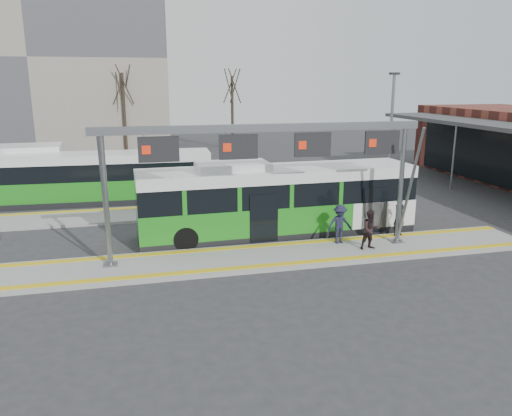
# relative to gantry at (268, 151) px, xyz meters

# --- Properties ---
(ground) EXTENTS (120.00, 120.00, 0.00)m
(ground) POSITION_rel_gantry_xyz_m (0.35, -0.25, -4.30)
(ground) COLOR #2D2D30
(ground) RESTS_ON ground
(platform_main) EXTENTS (22.00, 3.00, 0.15)m
(platform_main) POSITION_rel_gantry_xyz_m (0.35, -0.25, -4.22)
(platform_main) COLOR gray
(platform_main) RESTS_ON ground
(platform_second) EXTENTS (20.00, 3.00, 0.15)m
(platform_second) POSITION_rel_gantry_xyz_m (-3.65, 7.75, -4.22)
(platform_second) COLOR gray
(platform_second) RESTS_ON ground
(tactile_main) EXTENTS (22.00, 2.65, 0.02)m
(tactile_main) POSITION_rel_gantry_xyz_m (0.35, -0.25, -4.14)
(tactile_main) COLOR gold
(tactile_main) RESTS_ON platform_main
(tactile_second) EXTENTS (20.00, 0.35, 0.02)m
(tactile_second) POSITION_rel_gantry_xyz_m (-3.65, 8.90, -4.14)
(tactile_second) COLOR gold
(tactile_second) RESTS_ON platform_second
(gantry) EXTENTS (13.00, 1.68, 5.20)m
(gantry) POSITION_rel_gantry_xyz_m (0.00, 0.00, 0.00)
(gantry) COLOR slate
(gantry) RESTS_ON platform_main
(apartment_block) EXTENTS (24.50, 12.50, 18.40)m
(apartment_block) POSITION_rel_gantry_xyz_m (-13.65, 35.75, 4.91)
(apartment_block) COLOR gray
(apartment_block) RESTS_ON ground
(hero_bus) EXTENTS (12.72, 3.04, 3.48)m
(hero_bus) POSITION_rel_gantry_xyz_m (1.19, 2.78, -2.71)
(hero_bus) COLOR black
(hero_bus) RESTS_ON ground
(bg_bus_green) EXTENTS (11.74, 2.95, 2.91)m
(bg_bus_green) POSITION_rel_gantry_xyz_m (-6.53, 11.34, -2.86)
(bg_bus_green) COLOR black
(bg_bus_green) RESTS_ON ground
(passenger_a) EXTENTS (0.77, 0.63, 1.81)m
(passenger_a) POSITION_rel_gantry_xyz_m (6.35, 0.85, -3.24)
(passenger_a) COLOR black
(passenger_a) RESTS_ON platform_main
(passenger_b) EXTENTS (0.84, 0.68, 1.65)m
(passenger_b) POSITION_rel_gantry_xyz_m (4.28, -0.53, -3.33)
(passenger_b) COLOR black
(passenger_b) RESTS_ON platform_main
(passenger_c) EXTENTS (1.10, 0.64, 1.69)m
(passenger_c) POSITION_rel_gantry_xyz_m (3.34, 0.50, -3.30)
(passenger_c) COLOR #1C1D33
(passenger_c) RESTS_ON platform_main
(tree_left) EXTENTS (1.40, 1.40, 8.70)m
(tree_left) POSITION_rel_gantry_xyz_m (-5.79, 29.45, 2.29)
(tree_left) COLOR #382B21
(tree_left) RESTS_ON ground
(tree_mid) EXTENTS (1.40, 1.40, 8.45)m
(tree_mid) POSITION_rel_gantry_xyz_m (4.89, 32.40, 2.11)
(tree_mid) COLOR #382B21
(tree_mid) RESTS_ON ground
(lamp_east) EXTENTS (0.50, 0.25, 7.37)m
(lamp_east) POSITION_rel_gantry_xyz_m (8.31, 5.72, -0.37)
(lamp_east) COLOR slate
(lamp_east) RESTS_ON ground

